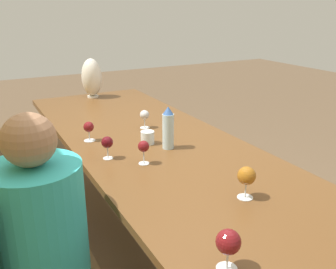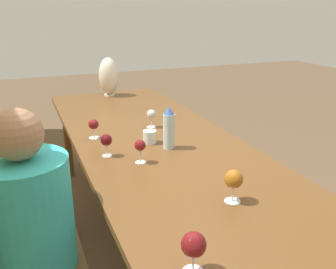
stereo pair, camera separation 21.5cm
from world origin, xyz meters
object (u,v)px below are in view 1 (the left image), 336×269
(water_tumbler, at_px, (148,138))
(wine_glass_2, at_px, (145,115))
(chair_far, at_px, (5,185))
(vase, at_px, (92,78))
(wine_glass_0, at_px, (247,176))
(wine_glass_1, at_px, (228,243))
(wine_glass_3, at_px, (89,128))
(wine_glass_5, at_px, (107,143))
(wine_glass_4, at_px, (144,147))
(water_bottle, at_px, (168,128))
(person_near, at_px, (46,240))

(water_tumbler, distance_m, wine_glass_2, 0.32)
(wine_glass_2, height_order, chair_far, chair_far)
(vase, xyz_separation_m, chair_far, (-0.96, 0.89, -0.45))
(water_tumbler, relative_size, wine_glass_0, 0.56)
(wine_glass_1, xyz_separation_m, chair_far, (1.55, 0.55, -0.36))
(wine_glass_3, distance_m, wine_glass_5, 0.33)
(water_tumbler, height_order, wine_glass_4, wine_glass_4)
(water_bottle, relative_size, vase, 0.72)
(wine_glass_1, distance_m, wine_glass_4, 0.91)
(vase, distance_m, wine_glass_1, 2.53)
(wine_glass_0, bearing_deg, chair_far, 36.90)
(wine_glass_0, bearing_deg, wine_glass_1, 134.20)
(wine_glass_2, height_order, person_near, person_near)
(water_tumbler, distance_m, person_near, 0.91)
(chair_far, bearing_deg, wine_glass_3, -107.98)
(water_bottle, bearing_deg, wine_glass_1, 161.90)
(water_tumbler, bearing_deg, wine_glass_5, 110.46)
(wine_glass_5, bearing_deg, vase, -14.17)
(wine_glass_4, xyz_separation_m, wine_glass_5, (0.16, 0.15, -0.00))
(vase, bearing_deg, wine_glass_0, -179.48)
(vase, distance_m, chair_far, 1.38)
(water_tumbler, xyz_separation_m, vase, (1.34, -0.07, 0.14))
(wine_glass_0, relative_size, person_near, 0.12)
(person_near, bearing_deg, wine_glass_0, -110.12)
(wine_glass_1, bearing_deg, person_near, 35.52)
(water_bottle, xyz_separation_m, person_near, (-0.40, 0.80, -0.26))
(water_bottle, distance_m, water_tumbler, 0.17)
(person_near, bearing_deg, water_bottle, -63.65)
(water_bottle, height_order, wine_glass_4, water_bottle)
(wine_glass_4, bearing_deg, water_tumbler, -28.79)
(water_bottle, xyz_separation_m, wine_glass_3, (0.34, 0.38, -0.04))
(wine_glass_1, xyz_separation_m, wine_glass_2, (1.46, -0.38, -0.01))
(water_tumbler, height_order, vase, vase)
(vase, relative_size, wine_glass_1, 2.45)
(person_near, bearing_deg, wine_glass_3, -29.83)
(wine_glass_5, bearing_deg, person_near, 133.79)
(wine_glass_1, height_order, chair_far, chair_far)
(vase, relative_size, wine_glass_2, 2.81)
(vase, relative_size, wine_glass_4, 2.72)
(wine_glass_3, height_order, wine_glass_5, wine_glass_5)
(wine_glass_0, distance_m, wine_glass_2, 1.11)
(water_bottle, relative_size, chair_far, 0.27)
(wine_glass_0, relative_size, wine_glass_3, 1.19)
(vase, distance_m, wine_glass_0, 2.16)
(water_bottle, xyz_separation_m, wine_glass_5, (0.02, 0.37, -0.03))
(wine_glass_0, height_order, wine_glass_5, wine_glass_0)
(wine_glass_1, bearing_deg, wine_glass_4, -7.37)
(wine_glass_0, relative_size, chair_far, 0.16)
(water_tumbler, bearing_deg, wine_glass_1, 167.25)
(vase, distance_m, wine_glass_4, 1.63)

